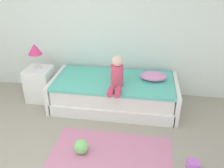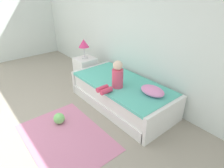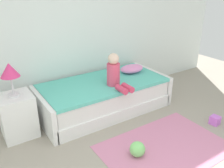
{
  "view_description": "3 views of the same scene",
  "coord_description": "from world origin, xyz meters",
  "px_view_note": "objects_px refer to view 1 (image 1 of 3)",
  "views": [
    {
      "loc": [
        1.04,
        -1.52,
        2.28
      ],
      "look_at": [
        0.54,
        1.75,
        0.55
      ],
      "focal_mm": 38.11,
      "sensor_mm": 36.0,
      "label": 1
    },
    {
      "loc": [
        2.9,
        -0.19,
        2.15
      ],
      "look_at": [
        0.54,
        1.75,
        0.55
      ],
      "focal_mm": 30.61,
      "sensor_mm": 36.0,
      "label": 2
    },
    {
      "loc": [
        -1.27,
        -1.02,
        1.98
      ],
      "look_at": [
        0.54,
        1.75,
        0.55
      ],
      "focal_mm": 38.31,
      "sensor_mm": 36.0,
      "label": 3
    }
  ],
  "objects_px": {
    "bed": "(114,93)",
    "toy_block": "(193,165)",
    "nightstand": "(40,84)",
    "pillow": "(153,76)",
    "table_lamp": "(35,50)",
    "child_figure": "(117,75)",
    "toy_ball": "(81,147)"
  },
  "relations": [
    {
      "from": "pillow",
      "to": "toy_block",
      "type": "height_order",
      "value": "pillow"
    },
    {
      "from": "nightstand",
      "to": "table_lamp",
      "type": "bearing_deg",
      "value": 0.0
    },
    {
      "from": "bed",
      "to": "toy_ball",
      "type": "xyz_separation_m",
      "value": [
        -0.26,
        -1.22,
        -0.15
      ]
    },
    {
      "from": "pillow",
      "to": "toy_ball",
      "type": "xyz_separation_m",
      "value": [
        -0.91,
        -1.32,
        -0.47
      ]
    },
    {
      "from": "bed",
      "to": "pillow",
      "type": "height_order",
      "value": "pillow"
    },
    {
      "from": "toy_ball",
      "to": "toy_block",
      "type": "height_order",
      "value": "toy_ball"
    },
    {
      "from": "table_lamp",
      "to": "child_figure",
      "type": "bearing_deg",
      "value": -10.26
    },
    {
      "from": "toy_ball",
      "to": "nightstand",
      "type": "bearing_deg",
      "value": 131.08
    },
    {
      "from": "table_lamp",
      "to": "pillow",
      "type": "relative_size",
      "value": 1.02
    },
    {
      "from": "bed",
      "to": "pillow",
      "type": "bearing_deg",
      "value": 8.84
    },
    {
      "from": "nightstand",
      "to": "child_figure",
      "type": "relative_size",
      "value": 1.18
    },
    {
      "from": "bed",
      "to": "nightstand",
      "type": "distance_m",
      "value": 1.35
    },
    {
      "from": "bed",
      "to": "toy_block",
      "type": "height_order",
      "value": "bed"
    },
    {
      "from": "child_figure",
      "to": "toy_ball",
      "type": "height_order",
      "value": "child_figure"
    },
    {
      "from": "bed",
      "to": "table_lamp",
      "type": "distance_m",
      "value": 1.52
    },
    {
      "from": "toy_ball",
      "to": "toy_block",
      "type": "bearing_deg",
      "value": -3.16
    },
    {
      "from": "child_figure",
      "to": "bed",
      "type": "bearing_deg",
      "value": 107.07
    },
    {
      "from": "table_lamp",
      "to": "child_figure",
      "type": "distance_m",
      "value": 1.46
    },
    {
      "from": "child_figure",
      "to": "pillow",
      "type": "distance_m",
      "value": 0.67
    },
    {
      "from": "pillow",
      "to": "bed",
      "type": "bearing_deg",
      "value": -171.16
    },
    {
      "from": "nightstand",
      "to": "toy_ball",
      "type": "distance_m",
      "value": 1.67
    },
    {
      "from": "pillow",
      "to": "toy_ball",
      "type": "bearing_deg",
      "value": -124.47
    },
    {
      "from": "table_lamp",
      "to": "toy_ball",
      "type": "relative_size",
      "value": 2.34
    },
    {
      "from": "table_lamp",
      "to": "child_figure",
      "type": "xyz_separation_m",
      "value": [
        1.42,
        -0.26,
        -0.23
      ]
    },
    {
      "from": "toy_ball",
      "to": "pillow",
      "type": "bearing_deg",
      "value": 55.53
    },
    {
      "from": "nightstand",
      "to": "toy_block",
      "type": "distance_m",
      "value": 2.85
    },
    {
      "from": "nightstand",
      "to": "child_figure",
      "type": "distance_m",
      "value": 1.5
    },
    {
      "from": "toy_block",
      "to": "child_figure",
      "type": "bearing_deg",
      "value": 135.5
    },
    {
      "from": "pillow",
      "to": "toy_block",
      "type": "distance_m",
      "value": 1.57
    },
    {
      "from": "bed",
      "to": "pillow",
      "type": "relative_size",
      "value": 4.8
    },
    {
      "from": "bed",
      "to": "toy_ball",
      "type": "distance_m",
      "value": 1.26
    },
    {
      "from": "bed",
      "to": "child_figure",
      "type": "bearing_deg",
      "value": -72.93
    }
  ]
}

